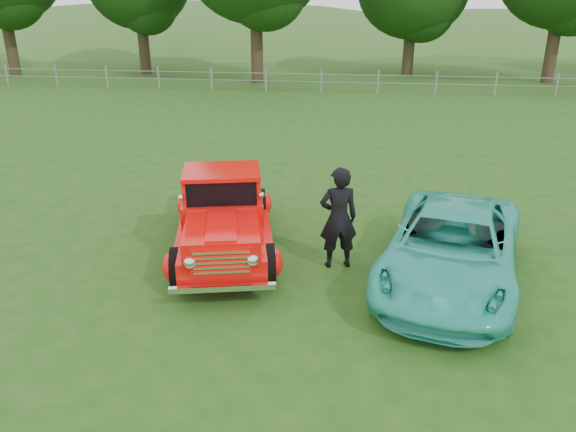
# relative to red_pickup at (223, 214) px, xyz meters

# --- Properties ---
(ground) EXTENTS (140.00, 140.00, 0.00)m
(ground) POSITION_rel_red_pickup_xyz_m (0.57, -2.06, -0.80)
(ground) COLOR #1D4B14
(ground) RESTS_ON ground
(distant_hills) EXTENTS (116.00, 60.00, 18.00)m
(distant_hills) POSITION_rel_red_pickup_xyz_m (-3.51, 57.40, -5.34)
(distant_hills) COLOR #2E5E22
(distant_hills) RESTS_ON ground
(fence_line) EXTENTS (48.00, 0.12, 1.20)m
(fence_line) POSITION_rel_red_pickup_xyz_m (0.57, 19.94, -0.19)
(fence_line) COLOR slate
(fence_line) RESTS_ON ground
(red_pickup) EXTENTS (3.01, 5.24, 1.78)m
(red_pickup) POSITION_rel_red_pickup_xyz_m (0.00, 0.00, 0.00)
(red_pickup) COLOR black
(red_pickup) RESTS_ON ground
(teal_sedan) EXTENTS (3.44, 5.40, 1.39)m
(teal_sedan) POSITION_rel_red_pickup_xyz_m (4.48, -0.85, -0.10)
(teal_sedan) COLOR #2FBCA5
(teal_sedan) RESTS_ON ground
(man) EXTENTS (0.84, 0.66, 2.04)m
(man) POSITION_rel_red_pickup_xyz_m (2.38, -0.45, 0.22)
(man) COLOR black
(man) RESTS_ON ground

